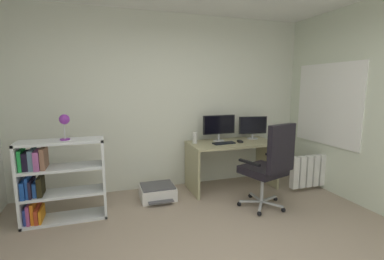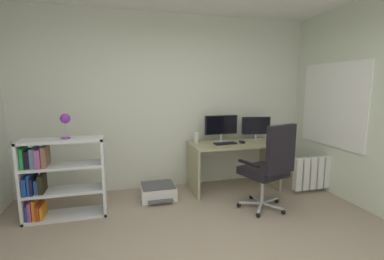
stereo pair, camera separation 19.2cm
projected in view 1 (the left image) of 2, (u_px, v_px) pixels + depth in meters
wall_back at (167, 103)px, 4.36m from camera, size 4.59×0.10×2.70m
window_pane at (328, 104)px, 4.20m from camera, size 0.01×1.16×1.15m
window_frame at (327, 104)px, 4.19m from camera, size 0.02×1.24×1.23m
desk at (231, 155)px, 4.35m from camera, size 1.35×0.67×0.74m
monitor_main at (219, 126)px, 4.38m from camera, size 0.54×0.18×0.41m
monitor_secondary at (253, 126)px, 4.57m from camera, size 0.47×0.18×0.37m
keyboard at (224, 143)px, 4.20m from camera, size 0.35×0.15×0.02m
computer_mouse at (240, 141)px, 4.29m from camera, size 0.06×0.10×0.03m
desktop_speaker at (195, 138)px, 4.23m from camera, size 0.07×0.07×0.17m
office_chair at (270, 164)px, 3.55m from camera, size 0.64×0.69×1.15m
bookshelf at (53, 181)px, 3.27m from camera, size 0.96×0.34×0.99m
desk_lamp at (64, 122)px, 3.21m from camera, size 0.12×0.12×0.30m
printer at (158, 192)px, 3.97m from camera, size 0.49×0.50×0.21m
radiator at (318, 170)px, 4.33m from camera, size 0.97×0.10×0.49m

